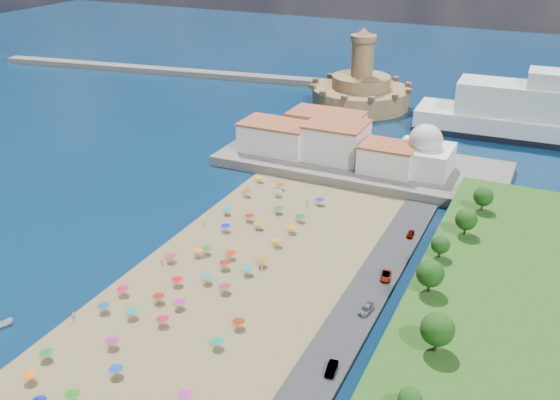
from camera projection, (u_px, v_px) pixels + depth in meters
The scene contains 11 objects.
ground at pixel (218, 270), 142.51m from camera, with size 700.00×700.00×0.00m, color #071938.
terrace at pixel (361, 164), 197.92m from camera, with size 90.00×36.00×3.00m, color #59544C.
jetty at pixel (335, 124), 235.19m from camera, with size 18.00×70.00×2.40m, color #59544C.
breakwater at pixel (181, 72), 309.62m from camera, with size 200.00×7.00×2.60m, color #59544C.
waterfront_buildings at pixel (324, 138), 200.74m from camera, with size 57.00×29.00×11.00m.
domed_building at pixel (424, 153), 185.44m from camera, with size 16.00×16.00×15.00m.
fortress at pixel (361, 91), 257.47m from camera, with size 40.00×40.00×32.40m.
beach_parasols at pixel (189, 283), 133.77m from camera, with size 33.34×116.52×2.20m.
beachgoers at pixel (190, 261), 144.16m from camera, with size 33.15×101.09×1.90m.
parked_cars at pixel (366, 309), 126.47m from camera, with size 2.96×79.49×1.45m.
hillside_trees at pixel (428, 301), 113.96m from camera, with size 13.55×108.48×7.54m.
Camera 1 is at (64.59, -104.68, 75.11)m, focal length 40.00 mm.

